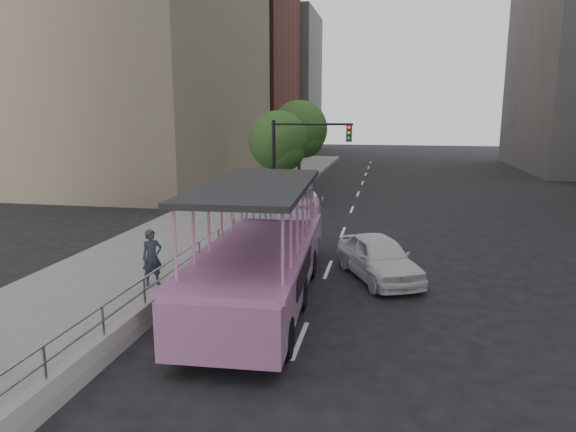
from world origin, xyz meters
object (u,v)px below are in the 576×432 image
traffic_signal (296,153)px  parking_sign (256,194)px  duck_boat (267,250)px  car (379,257)px  street_tree_far (300,131)px  pedestrian_near (152,258)px  street_tree_near (280,143)px

traffic_signal → parking_sign: bearing=-110.8°
duck_boat → car: bearing=31.6°
street_tree_far → duck_boat: bearing=-83.1°
pedestrian_near → parking_sign: 8.77m
parking_sign → street_tree_far: street_tree_far is taller
car → pedestrian_near: 7.45m
pedestrian_near → street_tree_near: bearing=41.8°
pedestrian_near → street_tree_far: street_tree_far is taller
traffic_signal → street_tree_far: street_tree_far is taller
car → street_tree_near: bearing=91.1°
car → street_tree_far: street_tree_far is taller
duck_boat → traffic_signal: 11.51m
duck_boat → parking_sign: (-2.40, 7.85, 0.51)m
street_tree_near → street_tree_far: size_ratio=0.89×
pedestrian_near → parking_sign: size_ratio=0.58×
pedestrian_near → street_tree_far: size_ratio=0.27×
duck_boat → street_tree_near: (-2.71, 14.69, 2.46)m
duck_boat → traffic_signal: size_ratio=2.15×
duck_boat → traffic_signal: bearing=95.6°
car → pedestrian_near: bearing=178.4°
car → traffic_signal: (-4.50, 9.17, 2.75)m
car → street_tree_near: 14.33m
parking_sign → traffic_signal: size_ratio=0.58×
parking_sign → pedestrian_near: bearing=-96.8°
street_tree_near → street_tree_far: 6.02m
duck_boat → parking_sign: bearing=107.0°
traffic_signal → street_tree_far: bearing=98.4°
traffic_signal → street_tree_near: street_tree_near is taller
street_tree_far → traffic_signal: bearing=-81.6°
street_tree_near → pedestrian_near: bearing=-92.7°
street_tree_near → street_tree_far: street_tree_far is taller
duck_boat → pedestrian_near: (-3.44, -0.83, -0.18)m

